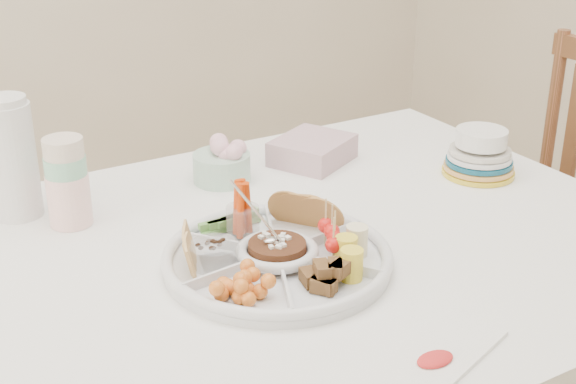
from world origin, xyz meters
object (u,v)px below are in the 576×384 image
party_tray (277,255)px  plate_stack (480,153)px  chair (545,241)px  thermos (11,156)px

party_tray → plate_stack: (0.57, 0.13, 0.03)m
plate_stack → party_tray: bearing=-166.9°
chair → thermos: size_ratio=4.08×
chair → thermos: 1.30m
chair → plate_stack: chair is taller
plate_stack → thermos: bearing=161.6°
party_tray → thermos: size_ratio=1.60×
chair → party_tray: chair is taller
chair → party_tray: size_ratio=2.56×
party_tray → thermos: thermos is taller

